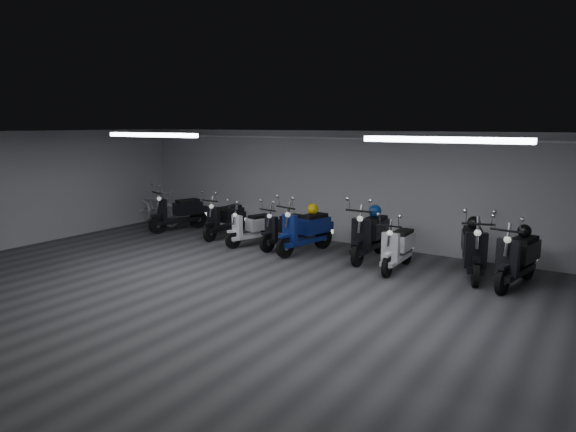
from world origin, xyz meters
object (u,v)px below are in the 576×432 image
Objects in this scene: scooter_6 at (398,240)px; scooter_7 at (474,241)px; scooter_4 at (305,223)px; scooter_5 at (370,227)px; scooter_1 at (224,213)px; scooter_0 at (178,206)px; helmet_0 at (474,223)px; bicycle at (157,202)px; helmet_2 at (313,209)px; scooter_8 at (518,249)px; helmet_1 at (375,211)px; scooter_2 at (251,222)px; helmet_3 at (524,231)px; scooter_3 at (284,223)px.

scooter_6 is 0.87× the size of scooter_7.
scooter_4 is 0.96× the size of scooter_5.
scooter_1 is 0.89× the size of scooter_7.
scooter_0 is at bearing 178.43° from scooter_5.
scooter_4 reaches higher than helmet_0.
scooter_6 reaches higher than helmet_0.
scooter_7 is at bearing -84.54° from bicycle.
helmet_2 is at bearing 167.04° from scooter_6.
scooter_0 is at bearing -171.28° from scooter_8.
scooter_7 is 0.41m from helmet_0.
helmet_1 is (-3.07, 0.58, 0.34)m from scooter_8.
scooter_2 is at bearing -164.49° from scooter_4.
scooter_5 is at bearing 179.19° from helmet_3.
scooter_3 is at bearing -5.29° from scooter_1.
scooter_6 is at bearing -11.58° from helmet_2.
scooter_6 is at bearing 14.50° from scooter_0.
scooter_8 is at bearing 12.56° from scooter_4.
scooter_6 reaches higher than scooter_2.
scooter_5 is 1.15× the size of scooter_6.
scooter_3 is at bearing -178.70° from helmet_3.
scooter_2 is at bearing 164.43° from scooter_7.
helmet_2 is at bearing -85.02° from bicycle.
scooter_7 is 7.52× the size of helmet_0.
helmet_3 is (7.26, -0.04, 0.36)m from scooter_1.
helmet_3 is at bearing -0.94° from scooter_1.
helmet_1 is 1.46m from helmet_2.
helmet_0 reaches higher than helmet_2.
helmet_2 is 4.55m from helmet_3.
helmet_3 is at bearing -11.10° from helmet_0.
scooter_0 is at bearing -179.60° from helmet_2.
helmet_1 is (-2.17, 0.13, 0.02)m from helmet_0.
scooter_0 is 3.63m from scooter_3.
scooter_2 is 0.95× the size of scooter_3.
scooter_0 is 7.96m from helmet_0.
helmet_2 is (-2.28, 0.47, 0.37)m from scooter_6.
scooter_3 is 3.02m from scooter_6.
helmet_2 is (-3.68, 0.09, 0.28)m from scooter_7.
bicycle reaches higher than helmet_1.
scooter_1 is 5.01m from scooter_6.
scooter_5 is 1.03× the size of scooter_8.
scooter_5 is 6.96× the size of helmet_1.
scooter_7 is at bearing -71.86° from helmet_0.
helmet_0 is (6.30, 0.14, 0.38)m from scooter_1.
scooter_8 is 0.92× the size of bicycle.
helmet_0 is 0.97m from helmet_3.
scooter_4 reaches higher than helmet_2.
scooter_1 is at bearing 177.91° from scooter_5.
scooter_7 is (8.03, -0.06, 0.03)m from scooter_0.
helmet_3 is (3.11, -0.04, 0.27)m from scooter_5.
scooter_6 is at bearing -41.99° from helmet_1.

